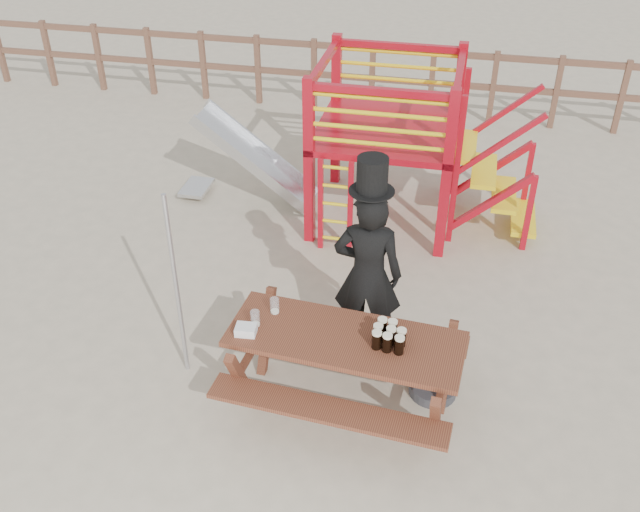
% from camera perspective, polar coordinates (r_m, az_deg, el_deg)
% --- Properties ---
extents(ground, '(60.00, 60.00, 0.00)m').
position_cam_1_polar(ground, '(6.71, -1.26, -11.92)').
color(ground, '#BCAD92').
rests_on(ground, ground).
extents(back_fence, '(15.09, 0.09, 1.20)m').
position_cam_1_polar(back_fence, '(12.28, 6.58, 14.35)').
color(back_fence, brown).
rests_on(back_fence, ground).
extents(playground_fort, '(4.71, 1.84, 2.10)m').
position_cam_1_polar(playground_fort, '(8.99, 4.84, 9.23)').
color(playground_fort, '#A80B18').
rests_on(playground_fort, ground).
extents(picnic_table, '(2.15, 1.57, 0.79)m').
position_cam_1_polar(picnic_table, '(6.40, 2.00, -8.49)').
color(picnic_table, brown).
rests_on(picnic_table, ground).
extents(man_with_hat, '(0.67, 0.46, 2.13)m').
position_cam_1_polar(man_with_hat, '(6.72, 3.86, -1.20)').
color(man_with_hat, black).
rests_on(man_with_hat, ground).
extents(metal_pole, '(0.04, 0.04, 1.95)m').
position_cam_1_polar(metal_pole, '(6.58, -11.40, -2.58)').
color(metal_pole, '#B2B2B7').
rests_on(metal_pole, ground).
extents(parasol_base, '(0.45, 0.45, 0.19)m').
position_cam_1_polar(parasol_base, '(6.88, 9.01, -10.41)').
color(parasol_base, '#313236').
rests_on(parasol_base, ground).
extents(paper_bag, '(0.19, 0.16, 0.08)m').
position_cam_1_polar(paper_bag, '(6.25, -5.95, -5.90)').
color(paper_bag, white).
rests_on(paper_bag, picnic_table).
extents(stout_pints, '(0.29, 0.29, 0.17)m').
position_cam_1_polar(stout_pints, '(6.11, 5.49, -6.39)').
color(stout_pints, black).
rests_on(stout_pints, picnic_table).
extents(empty_glasses, '(0.20, 0.29, 0.15)m').
position_cam_1_polar(empty_glasses, '(6.37, -4.42, -4.53)').
color(empty_glasses, silver).
rests_on(empty_glasses, picnic_table).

